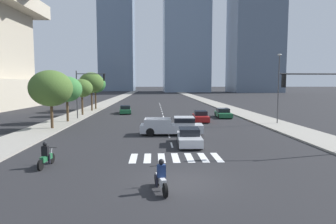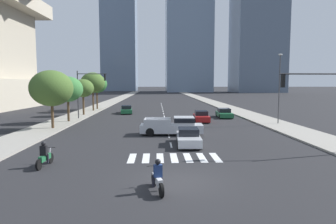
# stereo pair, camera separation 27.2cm
# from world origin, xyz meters

# --- Properties ---
(ground_plane) EXTENTS (800.00, 800.00, 0.00)m
(ground_plane) POSITION_xyz_m (0.00, 0.00, 0.00)
(ground_plane) COLOR #232326
(sidewalk_east) EXTENTS (4.00, 260.00, 0.15)m
(sidewalk_east) POSITION_xyz_m (12.72, 30.00, 0.07)
(sidewalk_east) COLOR gray
(sidewalk_east) RESTS_ON ground
(sidewalk_west) EXTENTS (4.00, 260.00, 0.15)m
(sidewalk_west) POSITION_xyz_m (-12.72, 30.00, 0.07)
(sidewalk_west) COLOR gray
(sidewalk_west) RESTS_ON ground
(crosswalk_near) EXTENTS (5.85, 2.48, 0.01)m
(crosswalk_near) POSITION_xyz_m (0.00, 4.58, 0.00)
(crosswalk_near) COLOR silver
(crosswalk_near) RESTS_ON ground
(lane_divider_center) EXTENTS (0.14, 50.00, 0.01)m
(lane_divider_center) POSITION_xyz_m (0.00, 32.58, 0.00)
(lane_divider_center) COLOR silver
(lane_divider_center) RESTS_ON ground
(motorcycle_lead) EXTENTS (0.70, 2.07, 1.49)m
(motorcycle_lead) POSITION_xyz_m (-7.56, 2.86, 0.58)
(motorcycle_lead) COLOR black
(motorcycle_lead) RESTS_ON ground
(motorcycle_trailing) EXTENTS (0.78, 2.07, 1.49)m
(motorcycle_trailing) POSITION_xyz_m (-1.08, -1.32, 0.58)
(motorcycle_trailing) COLOR black
(motorcycle_trailing) RESTS_ON ground
(pickup_truck) EXTENTS (5.86, 2.26, 1.67)m
(pickup_truck) POSITION_xyz_m (0.57, 13.26, 0.81)
(pickup_truck) COLOR #B7BABF
(pickup_truck) RESTS_ON ground
(sedan_silver_0) EXTENTS (1.93, 4.35, 1.30)m
(sedan_silver_0) POSITION_xyz_m (1.35, 8.57, 0.59)
(sedan_silver_0) COLOR #B7BABF
(sedan_silver_0) RESTS_ON ground
(sedan_red_1) EXTENTS (1.95, 4.41, 1.33)m
(sedan_red_1) POSITION_xyz_m (4.50, 22.62, 0.61)
(sedan_red_1) COLOR maroon
(sedan_red_1) RESTS_ON ground
(sedan_green_2) EXTENTS (2.08, 4.70, 1.27)m
(sedan_green_2) POSITION_xyz_m (8.40, 27.06, 0.58)
(sedan_green_2) COLOR #1E6038
(sedan_green_2) RESTS_ON ground
(sedan_green_3) EXTENTS (2.17, 4.89, 1.27)m
(sedan_green_3) POSITION_xyz_m (-5.92, 33.19, 0.58)
(sedan_green_3) COLOR #1E6038
(sedan_green_3) RESTS_ON ground
(traffic_signal_near) EXTENTS (5.12, 0.28, 5.65)m
(traffic_signal_near) POSITION_xyz_m (9.98, 5.28, 4.07)
(traffic_signal_near) COLOR #333335
(traffic_signal_near) RESTS_ON sidewalk_east
(traffic_signal_far) EXTENTS (4.15, 0.28, 6.28)m
(traffic_signal_far) POSITION_xyz_m (-10.16, 25.60, 4.40)
(traffic_signal_far) COLOR #333335
(traffic_signal_far) RESTS_ON sidewalk_west
(street_lamp_east) EXTENTS (0.50, 0.24, 7.98)m
(street_lamp_east) POSITION_xyz_m (13.02, 19.59, 4.75)
(street_lamp_east) COLOR #3F3F42
(street_lamp_east) RESTS_ON sidewalk_east
(street_tree_nearest) EXTENTS (4.36, 4.36, 5.98)m
(street_tree_nearest) POSITION_xyz_m (-11.92, 16.91, 4.27)
(street_tree_nearest) COLOR #4C3823
(street_tree_nearest) RESTS_ON sidewalk_west
(street_tree_second) EXTENTS (3.64, 3.64, 5.48)m
(street_tree_second) POSITION_xyz_m (-11.92, 22.50, 4.07)
(street_tree_second) COLOR #4C3823
(street_tree_second) RESTS_ON sidewalk_west
(street_tree_third) EXTENTS (3.12, 3.12, 5.25)m
(street_tree_third) POSITION_xyz_m (-11.92, 30.07, 4.05)
(street_tree_third) COLOR #4C3823
(street_tree_third) RESTS_ON sidewalk_west
(street_tree_fourth) EXTENTS (4.08, 4.08, 6.48)m
(street_tree_fourth) POSITION_xyz_m (-11.92, 36.87, 4.88)
(street_tree_fourth) COLOR #4C3823
(street_tree_fourth) RESTS_ON sidewalk_west
(street_tree_fifth) EXTENTS (3.71, 3.71, 6.06)m
(street_tree_fifth) POSITION_xyz_m (-11.92, 40.22, 4.62)
(street_tree_fifth) COLOR #4C3823
(street_tree_fifth) RESTS_ON sidewalk_west
(office_tower_left_skyline) EXTENTS (21.07, 23.02, 106.95)m
(office_tower_left_skyline) POSITION_xyz_m (-24.28, 178.20, 49.26)
(office_tower_left_skyline) COLOR slate
(office_tower_left_skyline) RESTS_ON ground
(office_tower_right_skyline) EXTENTS (25.17, 23.39, 80.73)m
(office_tower_right_skyline) POSITION_xyz_m (52.61, 144.59, 39.84)
(office_tower_right_skyline) COLOR slate
(office_tower_right_skyline) RESTS_ON ground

